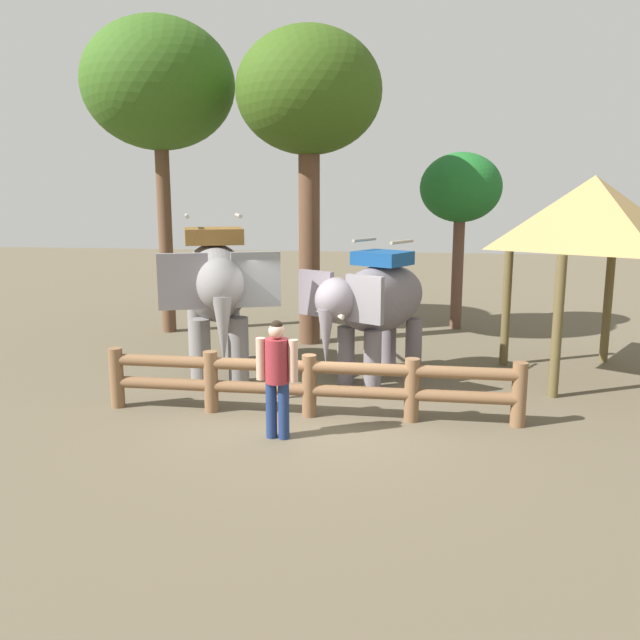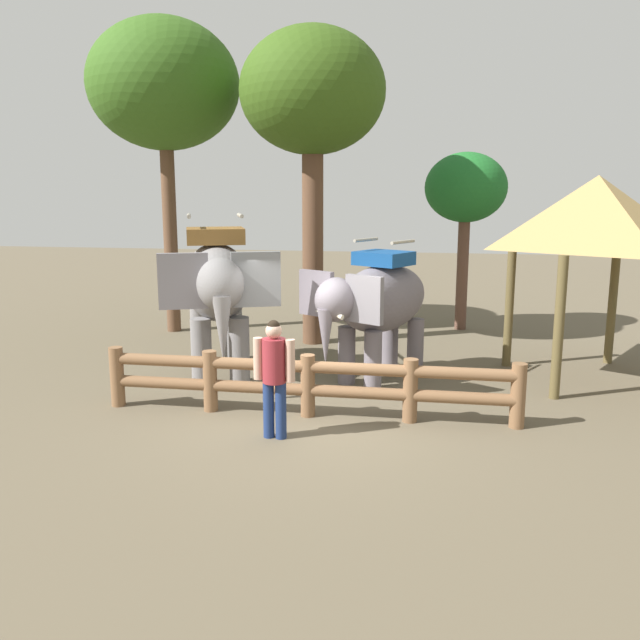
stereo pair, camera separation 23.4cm
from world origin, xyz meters
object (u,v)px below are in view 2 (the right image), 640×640
elephant_near_left (217,287)px  tourist_woman_in_black (274,371)px  log_fence (308,381)px  elephant_center (377,302)px  thatched_shelter (596,215)px  tree_far_left (313,97)px  tree_back_center (466,190)px  tree_far_right (164,87)px

elephant_near_left → tourist_woman_in_black: size_ratio=2.11×
log_fence → elephant_near_left: size_ratio=1.81×
elephant_near_left → elephant_center: 3.17m
log_fence → thatched_shelter: 6.47m
log_fence → elephant_center: bearing=68.3°
tourist_woman_in_black → tree_far_left: (-0.56, 6.42, 4.76)m
elephant_center → thatched_shelter: bearing=10.5°
log_fence → tourist_woman_in_black: tourist_woman_in_black is taller
tourist_woman_in_black → tree_back_center: tree_back_center is taller
log_fence → elephant_near_left: 3.31m
log_fence → tree_far_right: 9.60m
log_fence → elephant_center: (0.93, 2.34, 0.96)m
thatched_shelter → tree_far_right: size_ratio=0.51×
log_fence → tree_far_left: (-0.88, 5.36, 5.21)m
log_fence → elephant_near_left: (-2.22, 2.12, 1.22)m
tourist_woman_in_black → tree_far_left: 8.01m
log_fence → tree_far_right: bearing=128.1°
log_fence → elephant_center: elephant_center is taller
elephant_center → thatched_shelter: (4.10, 0.76, 1.69)m
elephant_center → tree_far_left: (-1.81, 3.02, 4.26)m
tree_back_center → tree_far_right: (-7.57, -1.53, 2.54)m
elephant_center → tree_far_right: bearing=146.6°
thatched_shelter → tree_far_right: 10.70m
log_fence → elephant_center: size_ratio=2.17×
tree_far_left → elephant_near_left: bearing=-112.6°
tourist_woman_in_black → log_fence: bearing=73.5°
log_fence → tree_back_center: bearing=70.0°
tourist_woman_in_black → thatched_shelter: bearing=37.9°
log_fence → tourist_woman_in_black: bearing=-106.5°
elephant_near_left → thatched_shelter: thatched_shelter is taller
elephant_near_left → elephant_center: (3.15, 0.21, -0.26)m
tree_far_left → tree_far_right: tree_far_right is taller
elephant_center → tree_far_left: 5.52m
tree_far_left → elephant_center: bearing=-59.1°
tree_far_right → thatched_shelter: bearing=-17.1°
thatched_shelter → elephant_center: bearing=-169.5°
thatched_shelter → tree_far_right: (-9.82, 3.02, 2.99)m
elephant_near_left → thatched_shelter: 7.45m
elephant_near_left → tree_far_left: size_ratio=0.52×
tourist_woman_in_black → thatched_shelter: (5.34, 4.16, 2.19)m
elephant_near_left → tourist_woman_in_black: elephant_near_left is taller
elephant_near_left → tree_far_right: (-2.57, 3.99, 4.41)m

